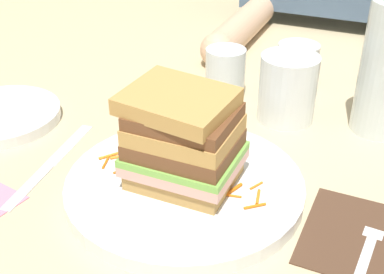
% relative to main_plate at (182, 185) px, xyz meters
% --- Properties ---
extents(ground_plane, '(3.00, 3.00, 0.00)m').
position_rel_main_plate_xyz_m(ground_plane, '(0.00, 0.00, -0.01)').
color(ground_plane, '#C6B289').
extents(main_plate, '(0.28, 0.28, 0.02)m').
position_rel_main_plate_xyz_m(main_plate, '(0.00, 0.00, 0.00)').
color(main_plate, white).
rests_on(main_plate, ground_plane).
extents(sandwich, '(0.12, 0.10, 0.11)m').
position_rel_main_plate_xyz_m(sandwich, '(-0.00, -0.00, 0.06)').
color(sandwich, tan).
rests_on(sandwich, main_plate).
extents(carrot_shred_0, '(0.03, 0.02, 0.00)m').
position_rel_main_plate_xyz_m(carrot_shred_0, '(-0.06, 0.00, 0.01)').
color(carrot_shred_0, orange).
rests_on(carrot_shred_0, main_plate).
extents(carrot_shred_1, '(0.02, 0.03, 0.00)m').
position_rel_main_plate_xyz_m(carrot_shred_1, '(-0.10, 0.01, 0.01)').
color(carrot_shred_1, orange).
rests_on(carrot_shred_1, main_plate).
extents(carrot_shred_2, '(0.03, 0.01, 0.00)m').
position_rel_main_plate_xyz_m(carrot_shred_2, '(-0.07, -0.01, 0.01)').
color(carrot_shred_2, orange).
rests_on(carrot_shred_2, main_plate).
extents(carrot_shred_3, '(0.01, 0.03, 0.00)m').
position_rel_main_plate_xyz_m(carrot_shred_3, '(-0.07, -0.01, 0.01)').
color(carrot_shred_3, orange).
rests_on(carrot_shred_3, main_plate).
extents(carrot_shred_4, '(0.01, 0.03, 0.00)m').
position_rel_main_plate_xyz_m(carrot_shred_4, '(-0.10, -0.01, 0.01)').
color(carrot_shred_4, orange).
rests_on(carrot_shred_4, main_plate).
extents(carrot_shred_5, '(0.02, 0.02, 0.00)m').
position_rel_main_plate_xyz_m(carrot_shred_5, '(-0.06, 0.02, 0.01)').
color(carrot_shred_5, orange).
rests_on(carrot_shred_5, main_plate).
extents(carrot_shred_6, '(0.02, 0.03, 0.00)m').
position_rel_main_plate_xyz_m(carrot_shred_6, '(-0.09, 0.02, 0.01)').
color(carrot_shred_6, orange).
rests_on(carrot_shred_6, main_plate).
extents(carrot_shred_7, '(0.01, 0.02, 0.00)m').
position_rel_main_plate_xyz_m(carrot_shred_7, '(-0.07, -0.00, 0.01)').
color(carrot_shred_7, orange).
rests_on(carrot_shred_7, main_plate).
extents(carrot_shred_8, '(0.02, 0.02, 0.00)m').
position_rel_main_plate_xyz_m(carrot_shred_8, '(-0.09, 0.01, 0.01)').
color(carrot_shred_8, orange).
rests_on(carrot_shred_8, main_plate).
extents(carrot_shred_9, '(0.01, 0.03, 0.00)m').
position_rel_main_plate_xyz_m(carrot_shred_9, '(0.06, 0.00, 0.01)').
color(carrot_shred_9, orange).
rests_on(carrot_shred_9, main_plate).
extents(carrot_shred_10, '(0.02, 0.01, 0.00)m').
position_rel_main_plate_xyz_m(carrot_shred_10, '(0.06, -0.01, 0.01)').
color(carrot_shred_10, orange).
rests_on(carrot_shred_10, main_plate).
extents(carrot_shred_11, '(0.02, 0.02, 0.00)m').
position_rel_main_plate_xyz_m(carrot_shred_11, '(0.09, -0.02, 0.01)').
color(carrot_shred_11, orange).
rests_on(carrot_shred_11, main_plate).
extents(carrot_shred_12, '(0.01, 0.02, 0.00)m').
position_rel_main_plate_xyz_m(carrot_shred_12, '(0.08, 0.02, 0.01)').
color(carrot_shred_12, orange).
rests_on(carrot_shred_12, main_plate).
extents(carrot_shred_13, '(0.01, 0.03, 0.00)m').
position_rel_main_plate_xyz_m(carrot_shred_13, '(0.09, -0.00, 0.01)').
color(carrot_shred_13, orange).
rests_on(carrot_shred_13, main_plate).
extents(napkin_dark, '(0.14, 0.14, 0.00)m').
position_rel_main_plate_xyz_m(napkin_dark, '(0.21, 0.00, -0.01)').
color(napkin_dark, '#4C3323').
rests_on(napkin_dark, ground_plane).
extents(fork, '(0.03, 0.17, 0.00)m').
position_rel_main_plate_xyz_m(fork, '(0.21, -0.02, -0.00)').
color(fork, silver).
rests_on(fork, napkin_dark).
extents(knife, '(0.04, 0.20, 0.00)m').
position_rel_main_plate_xyz_m(knife, '(-0.18, -0.02, -0.01)').
color(knife, silver).
rests_on(knife, ground_plane).
extents(juice_glass, '(0.08, 0.08, 0.10)m').
position_rel_main_plate_xyz_m(juice_glass, '(0.07, 0.22, 0.04)').
color(juice_glass, white).
rests_on(juice_glass, ground_plane).
extents(empty_tumbler_0, '(0.07, 0.07, 0.07)m').
position_rel_main_plate_xyz_m(empty_tumbler_0, '(0.05, 0.34, 0.03)').
color(empty_tumbler_0, silver).
rests_on(empty_tumbler_0, ground_plane).
extents(empty_tumbler_1, '(0.06, 0.06, 0.08)m').
position_rel_main_plate_xyz_m(empty_tumbler_1, '(-0.04, 0.26, 0.03)').
color(empty_tumbler_1, silver).
rests_on(empty_tumbler_1, ground_plane).
extents(side_plate, '(0.17, 0.17, 0.02)m').
position_rel_main_plate_xyz_m(side_plate, '(-0.31, 0.05, -0.00)').
color(side_plate, white).
rests_on(side_plate, ground_plane).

